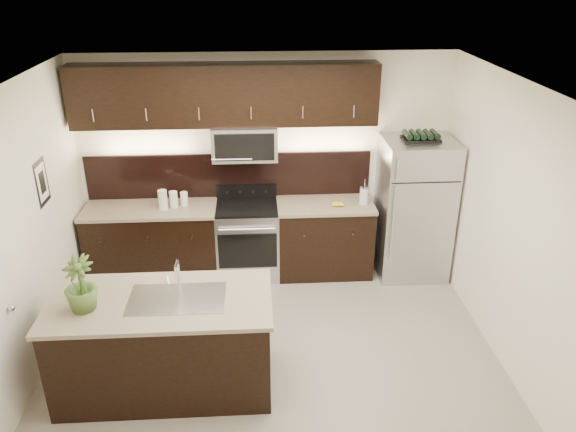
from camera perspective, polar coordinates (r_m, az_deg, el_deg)
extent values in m
plane|color=gray|center=(5.84, -1.49, -14.09)|extent=(4.50, 4.50, 0.00)
cube|color=white|center=(6.95, -2.25, 5.28)|extent=(4.50, 0.02, 2.70)
cube|color=white|center=(3.44, -0.40, -17.39)|extent=(4.50, 0.02, 2.70)
cube|color=white|center=(5.52, -25.71, -2.62)|extent=(0.02, 4.00, 2.70)
cube|color=white|center=(5.63, 21.89, -1.38)|extent=(0.02, 4.00, 2.70)
cube|color=white|center=(4.65, -1.86, 12.82)|extent=(4.50, 4.00, 0.02)
sphere|color=silver|center=(5.28, -26.28, -8.38)|extent=(0.06, 0.06, 0.06)
cube|color=black|center=(6.04, -23.71, 3.16)|extent=(0.01, 0.32, 0.46)
cube|color=white|center=(6.04, -23.68, 3.16)|extent=(0.00, 0.24, 0.36)
cube|color=black|center=(7.13, -13.51, -2.77)|extent=(1.57, 0.62, 0.90)
cube|color=black|center=(7.07, 3.71, -2.35)|extent=(1.16, 0.62, 0.90)
cube|color=#B2B2B7|center=(7.02, -4.10, -2.57)|extent=(0.76, 0.62, 0.90)
cube|color=black|center=(6.82, -4.22, 0.91)|extent=(0.76, 0.60, 0.03)
cube|color=#BFA68F|center=(6.93, -13.89, 0.68)|extent=(1.59, 0.65, 0.04)
cube|color=#BFA68F|center=(6.87, 3.82, 1.15)|extent=(1.18, 0.65, 0.04)
cube|color=black|center=(6.98, -5.97, 4.13)|extent=(3.49, 0.02, 0.56)
cube|color=#B2B2B7|center=(6.65, -4.42, 7.50)|extent=(0.76, 0.40, 0.40)
cube|color=black|center=(6.55, -6.42, 12.14)|extent=(3.49, 0.33, 0.70)
cube|color=black|center=(5.37, -12.40, -12.68)|extent=(1.90, 0.90, 0.90)
cube|color=#BFA68F|center=(5.10, -12.88, -8.46)|extent=(1.96, 0.96, 0.04)
cube|color=silver|center=(5.06, -11.22, -8.21)|extent=(0.84, 0.50, 0.01)
cylinder|color=silver|center=(5.18, -11.05, -5.89)|extent=(0.03, 0.03, 0.24)
cylinder|color=silver|center=(5.05, -11.28, -4.83)|extent=(0.02, 0.14, 0.02)
cylinder|color=silver|center=(5.01, -11.32, -5.72)|extent=(0.02, 0.02, 0.10)
cube|color=#B2B2B7|center=(7.05, 12.64, 0.76)|extent=(0.84, 0.76, 1.74)
cube|color=black|center=(6.75, 13.33, 7.63)|extent=(0.43, 0.27, 0.03)
cylinder|color=black|center=(6.69, 12.02, 8.06)|extent=(0.07, 0.25, 0.07)
cylinder|color=black|center=(6.71, 12.70, 8.05)|extent=(0.07, 0.25, 0.07)
cylinder|color=black|center=(6.73, 13.37, 8.04)|extent=(0.07, 0.25, 0.07)
cylinder|color=black|center=(6.76, 14.04, 8.03)|extent=(0.07, 0.25, 0.07)
cylinder|color=black|center=(6.78, 14.71, 8.02)|extent=(0.07, 0.25, 0.07)
imported|color=#426026|center=(5.02, -20.37, -6.51)|extent=(0.37, 0.37, 0.49)
cylinder|color=silver|center=(6.80, -12.59, 1.62)|extent=(0.11, 0.11, 0.24)
cylinder|color=white|center=(6.84, -11.54, 1.66)|extent=(0.10, 0.10, 0.20)
cylinder|color=white|center=(6.87, -10.50, 1.73)|extent=(0.09, 0.09, 0.17)
cylinder|color=silver|center=(6.84, 7.72, 2.03)|extent=(0.10, 0.10, 0.21)
cylinder|color=silver|center=(6.80, 7.78, 2.93)|extent=(0.11, 0.11, 0.02)
cylinder|color=silver|center=(6.78, 7.80, 3.34)|extent=(0.01, 0.01, 0.08)
ellipsoid|color=gold|center=(6.79, 4.72, 1.24)|extent=(0.17, 0.14, 0.05)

